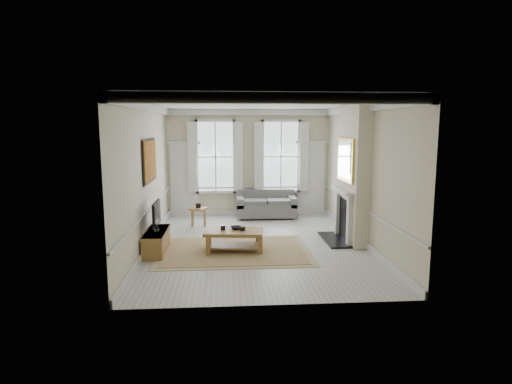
{
  "coord_description": "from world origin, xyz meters",
  "views": [
    {
      "loc": [
        -0.75,
        -10.14,
        2.88
      ],
      "look_at": [
        0.01,
        0.34,
        1.25
      ],
      "focal_mm": 30.0,
      "sensor_mm": 36.0,
      "label": 1
    }
  ],
  "objects": [
    {
      "name": "ceramic_pot_b",
      "position": [
        -0.36,
        -0.58,
        0.54
      ],
      "size": [
        0.13,
        0.13,
        0.09
      ],
      "primitive_type": "cylinder",
      "color": "black",
      "rests_on": "coffee_table"
    },
    {
      "name": "hearth",
      "position": [
        2.0,
        0.2,
        0.03
      ],
      "size": [
        0.55,
        1.5,
        0.05
      ],
      "primitive_type": "cube",
      "color": "black",
      "rests_on": "floor"
    },
    {
      "name": "chimney_breast",
      "position": [
        2.43,
        0.2,
        1.7
      ],
      "size": [
        0.35,
        1.7,
        3.38
      ],
      "primitive_type": "cube",
      "color": "beige",
      "rests_on": "floor"
    },
    {
      "name": "ceiling",
      "position": [
        0.0,
        0.0,
        3.4
      ],
      "size": [
        7.2,
        7.2,
        0.0
      ],
      "primitive_type": "plane",
      "rotation": [
        3.14,
        0.0,
        0.0
      ],
      "color": "white",
      "rests_on": "back_wall"
    },
    {
      "name": "back_wall",
      "position": [
        0.0,
        3.6,
        1.7
      ],
      "size": [
        5.2,
        0.0,
        5.2
      ],
      "primitive_type": "plane",
      "rotation": [
        1.57,
        0.0,
        0.0
      ],
      "color": "beige",
      "rests_on": "floor"
    },
    {
      "name": "sofa",
      "position": [
        0.53,
        3.11,
        0.36
      ],
      "size": [
        1.85,
        0.9,
        0.86
      ],
      "color": "slate",
      "rests_on": "floor"
    },
    {
      "name": "window_left",
      "position": [
        -1.05,
        3.55,
        1.9
      ],
      "size": [
        1.26,
        0.2,
        2.2
      ],
      "primitive_type": null,
      "color": "#B2BCC6",
      "rests_on": "back_wall"
    },
    {
      "name": "ceramic_pot_a",
      "position": [
        -0.81,
        -0.48,
        0.56
      ],
      "size": [
        0.11,
        0.11,
        0.11
      ],
      "primitive_type": "cylinder",
      "color": "black",
      "rests_on": "coffee_table"
    },
    {
      "name": "floor",
      "position": [
        0.0,
        0.0,
        0.0
      ],
      "size": [
        7.2,
        7.2,
        0.0
      ],
      "primitive_type": "plane",
      "color": "#B7B5AD",
      "rests_on": "ground"
    },
    {
      "name": "left_wall",
      "position": [
        -2.6,
        0.0,
        1.7
      ],
      "size": [
        0.0,
        7.2,
        7.2
      ],
      "primitive_type": "plane",
      "rotation": [
        1.57,
        0.0,
        1.57
      ],
      "color": "beige",
      "rests_on": "floor"
    },
    {
      "name": "door_left",
      "position": [
        -2.05,
        3.56,
        1.15
      ],
      "size": [
        0.9,
        0.08,
        2.3
      ],
      "primitive_type": "cube",
      "color": "silver",
      "rests_on": "floor"
    },
    {
      "name": "bowl",
      "position": [
        -0.51,
        -0.43,
        0.53
      ],
      "size": [
        0.3,
        0.3,
        0.06
      ],
      "primitive_type": "imported",
      "rotation": [
        0.0,
        0.0,
        0.15
      ],
      "color": "black",
      "rests_on": "coffee_table"
    },
    {
      "name": "tv_stand",
      "position": [
        -2.34,
        -0.48,
        0.25
      ],
      "size": [
        0.45,
        1.4,
        0.5
      ],
      "primitive_type": "cube",
      "color": "brown",
      "rests_on": "floor"
    },
    {
      "name": "fireplace",
      "position": [
        2.2,
        0.2,
        0.73
      ],
      "size": [
        0.21,
        1.45,
        1.33
      ],
      "color": "silver",
      "rests_on": "floor"
    },
    {
      "name": "tv",
      "position": [
        -2.32,
        -0.48,
        0.9
      ],
      "size": [
        0.08,
        0.9,
        0.68
      ],
      "color": "black",
      "rests_on": "tv_stand"
    },
    {
      "name": "window_right",
      "position": [
        1.05,
        3.55,
        1.9
      ],
      "size": [
        1.26,
        0.2,
        2.2
      ],
      "primitive_type": null,
      "color": "#B2BCC6",
      "rests_on": "back_wall"
    },
    {
      "name": "right_wall",
      "position": [
        2.6,
        0.0,
        1.7
      ],
      "size": [
        0.0,
        7.2,
        7.2
      ],
      "primitive_type": "plane",
      "rotation": [
        1.57,
        0.0,
        -1.57
      ],
      "color": "beige",
      "rests_on": "floor"
    },
    {
      "name": "painting",
      "position": [
        -2.56,
        0.3,
        2.05
      ],
      "size": [
        0.05,
        1.66,
        1.06
      ],
      "primitive_type": "cube",
      "color": "#A9761D",
      "rests_on": "left_wall"
    },
    {
      "name": "rug",
      "position": [
        -0.56,
        -0.53,
        0.01
      ],
      "size": [
        3.5,
        2.6,
        0.02
      ],
      "primitive_type": "cube",
      "color": "#967A4D",
      "rests_on": "floor"
    },
    {
      "name": "mirror",
      "position": [
        2.21,
        0.2,
        2.05
      ],
      "size": [
        0.06,
        1.26,
        1.06
      ],
      "primitive_type": "cube",
      "color": "gold",
      "rests_on": "chimney_breast"
    },
    {
      "name": "door_right",
      "position": [
        2.05,
        3.56,
        1.15
      ],
      "size": [
        0.9,
        0.08,
        2.3
      ],
      "primitive_type": "cube",
      "color": "silver",
      "rests_on": "floor"
    },
    {
      "name": "side_table",
      "position": [
        -1.53,
        2.11,
        0.42
      ],
      "size": [
        0.57,
        0.57,
        0.53
      ],
      "rotation": [
        0.0,
        0.0,
        -0.39
      ],
      "color": "brown",
      "rests_on": "floor"
    },
    {
      "name": "coffee_table",
      "position": [
        -0.56,
        -0.53,
        0.42
      ],
      "size": [
        1.41,
        0.92,
        0.5
      ],
      "rotation": [
        0.0,
        0.0,
        -0.11
      ],
      "color": "brown",
      "rests_on": "rug"
    }
  ]
}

